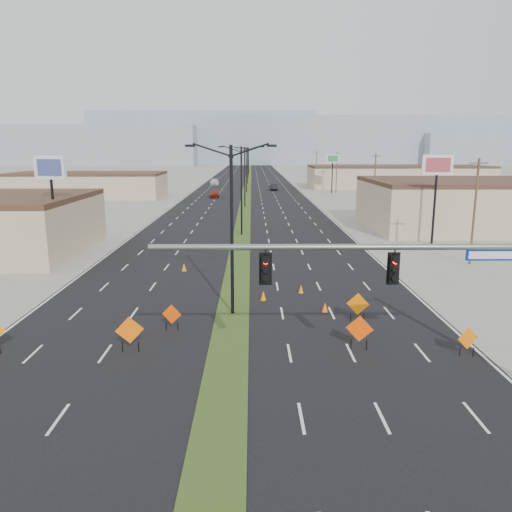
{
  "coord_description": "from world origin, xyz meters",
  "views": [
    {
      "loc": [
        1.17,
        -16.78,
        9.83
      ],
      "look_at": [
        1.43,
        13.74,
        3.2
      ],
      "focal_mm": 35.0,
      "sensor_mm": 36.0,
      "label": 1
    }
  ],
  "objects_px": {
    "streetlight_3": "(246,168)",
    "streetlight_6": "(249,159)",
    "construction_sign_5": "(468,339)",
    "streetlight_1": "(241,188)",
    "signal_mast": "(441,280)",
    "car_left": "(214,194)",
    "cone_0": "(263,296)",
    "car_far": "(214,182)",
    "streetlight_0": "(232,225)",
    "streetlight_2": "(245,175)",
    "construction_sign_2": "(172,315)",
    "construction_sign_4": "(359,330)",
    "construction_sign_1": "(130,331)",
    "cone_2": "(325,307)",
    "pole_sign_east_far": "(333,162)",
    "car_mid": "(273,187)",
    "pole_sign_west": "(51,176)",
    "construction_sign_3": "(358,305)",
    "streetlight_4": "(248,164)",
    "cone_3": "(184,267)",
    "pole_sign_east_near": "(437,172)",
    "streetlight_5": "(248,161)",
    "cone_1": "(301,289)"
  },
  "relations": [
    {
      "from": "streetlight_3",
      "to": "pole_sign_west",
      "type": "height_order",
      "value": "streetlight_3"
    },
    {
      "from": "construction_sign_1",
      "to": "pole_sign_east_near",
      "type": "relative_size",
      "value": 0.2
    },
    {
      "from": "car_left",
      "to": "construction_sign_2",
      "type": "height_order",
      "value": "car_left"
    },
    {
      "from": "signal_mast",
      "to": "streetlight_0",
      "type": "xyz_separation_m",
      "value": [
        -8.56,
        10.0,
        0.63
      ]
    },
    {
      "from": "construction_sign_4",
      "to": "cone_0",
      "type": "distance_m",
      "value": 9.45
    },
    {
      "from": "car_left",
      "to": "pole_sign_east_far",
      "type": "xyz_separation_m",
      "value": [
        25.28,
        9.34,
        6.1
      ]
    },
    {
      "from": "streetlight_4",
      "to": "pole_sign_east_far",
      "type": "height_order",
      "value": "streetlight_4"
    },
    {
      "from": "streetlight_0",
      "to": "pole_sign_east_near",
      "type": "xyz_separation_m",
      "value": [
        19.82,
        21.81,
        2.04
      ]
    },
    {
      "from": "streetlight_1",
      "to": "streetlight_4",
      "type": "distance_m",
      "value": 84.0
    },
    {
      "from": "cone_0",
      "to": "pole_sign_west",
      "type": "xyz_separation_m",
      "value": [
        -17.94,
        11.74,
        7.17
      ]
    },
    {
      "from": "construction_sign_5",
      "to": "pole_sign_west",
      "type": "bearing_deg",
      "value": 125.82
    },
    {
      "from": "construction_sign_5",
      "to": "streetlight_1",
      "type": "bearing_deg",
      "value": 91.42
    },
    {
      "from": "streetlight_1",
      "to": "construction_sign_4",
      "type": "distance_m",
      "value": 34.48
    },
    {
      "from": "streetlight_0",
      "to": "streetlight_4",
      "type": "height_order",
      "value": "same"
    },
    {
      "from": "streetlight_0",
      "to": "streetlight_2",
      "type": "xyz_separation_m",
      "value": [
        0.0,
        56.0,
        0.0
      ]
    },
    {
      "from": "construction_sign_3",
      "to": "pole_sign_east_far",
      "type": "height_order",
      "value": "pole_sign_east_far"
    },
    {
      "from": "construction_sign_3",
      "to": "streetlight_4",
      "type": "bearing_deg",
      "value": 109.2
    },
    {
      "from": "cone_2",
      "to": "streetlight_6",
      "type": "bearing_deg",
      "value": 91.92
    },
    {
      "from": "streetlight_5",
      "to": "cone_2",
      "type": "height_order",
      "value": "streetlight_5"
    },
    {
      "from": "construction_sign_4",
      "to": "pole_sign_east_far",
      "type": "relative_size",
      "value": 0.21
    },
    {
      "from": "streetlight_3",
      "to": "car_left",
      "type": "bearing_deg",
      "value": -118.99
    },
    {
      "from": "signal_mast",
      "to": "car_left",
      "type": "height_order",
      "value": "signal_mast"
    },
    {
      "from": "car_left",
      "to": "pole_sign_west",
      "type": "bearing_deg",
      "value": -105.77
    },
    {
      "from": "construction_sign_2",
      "to": "construction_sign_4",
      "type": "height_order",
      "value": "construction_sign_4"
    },
    {
      "from": "construction_sign_3",
      "to": "cone_2",
      "type": "relative_size",
      "value": 2.78
    },
    {
      "from": "streetlight_4",
      "to": "car_left",
      "type": "height_order",
      "value": "streetlight_4"
    },
    {
      "from": "streetlight_3",
      "to": "streetlight_6",
      "type": "height_order",
      "value": "same"
    },
    {
      "from": "streetlight_4",
      "to": "pole_sign_east_near",
      "type": "bearing_deg",
      "value": -77.61
    },
    {
      "from": "streetlight_1",
      "to": "pole_sign_east_near",
      "type": "xyz_separation_m",
      "value": [
        19.82,
        -6.19,
        2.04
      ]
    },
    {
      "from": "streetlight_3",
      "to": "construction_sign_5",
      "type": "relative_size",
      "value": 6.72
    },
    {
      "from": "construction_sign_5",
      "to": "streetlight_5",
      "type": "bearing_deg",
      "value": 77.44
    },
    {
      "from": "cone_0",
      "to": "cone_2",
      "type": "height_order",
      "value": "cone_0"
    },
    {
      "from": "car_mid",
      "to": "signal_mast",
      "type": "bearing_deg",
      "value": -90.31
    },
    {
      "from": "streetlight_2",
      "to": "construction_sign_1",
      "type": "xyz_separation_m",
      "value": [
        -4.81,
        -61.75,
        -4.34
      ]
    },
    {
      "from": "car_far",
      "to": "car_left",
      "type": "bearing_deg",
      "value": -90.31
    },
    {
      "from": "streetlight_6",
      "to": "pole_sign_west",
      "type": "distance_m",
      "value": 154.44
    },
    {
      "from": "streetlight_2",
      "to": "construction_sign_1",
      "type": "height_order",
      "value": "streetlight_2"
    },
    {
      "from": "streetlight_4",
      "to": "car_mid",
      "type": "bearing_deg",
      "value": -73.93
    },
    {
      "from": "streetlight_0",
      "to": "construction_sign_1",
      "type": "distance_m",
      "value": 8.66
    },
    {
      "from": "streetlight_0",
      "to": "car_left",
      "type": "xyz_separation_m",
      "value": [
        -6.44,
        72.38,
        -4.66
      ]
    },
    {
      "from": "car_far",
      "to": "cone_1",
      "type": "height_order",
      "value": "car_far"
    },
    {
      "from": "streetlight_0",
      "to": "car_left",
      "type": "bearing_deg",
      "value": 95.08
    },
    {
      "from": "streetlight_0",
      "to": "cone_3",
      "type": "distance_m",
      "value": 12.63
    },
    {
      "from": "streetlight_6",
      "to": "construction_sign_3",
      "type": "height_order",
      "value": "streetlight_6"
    },
    {
      "from": "cone_0",
      "to": "car_far",
      "type": "bearing_deg",
      "value": 95.94
    },
    {
      "from": "streetlight_3",
      "to": "car_mid",
      "type": "xyz_separation_m",
      "value": [
        6.32,
        6.06,
        -4.64
      ]
    },
    {
      "from": "streetlight_3",
      "to": "pole_sign_west",
      "type": "xyz_separation_m",
      "value": [
        -16.02,
        -69.6,
        2.07
      ]
    },
    {
      "from": "streetlight_5",
      "to": "signal_mast",
      "type": "bearing_deg",
      "value": -86.74
    },
    {
      "from": "construction_sign_1",
      "to": "pole_sign_west",
      "type": "relative_size",
      "value": 0.2
    },
    {
      "from": "construction_sign_2",
      "to": "cone_2",
      "type": "distance_m",
      "value": 9.37
    }
  ]
}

